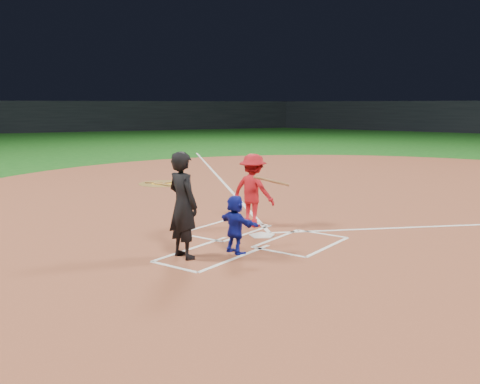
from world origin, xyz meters
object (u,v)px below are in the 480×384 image
Objects in this scene: home_plate at (262,235)px; on_deck_circle at (162,184)px; batter_at_plate at (253,190)px; umpire at (183,205)px; catcher at (235,224)px.

on_deck_circle is at bearing -31.21° from home_plate.
home_plate reaches higher than on_deck_circle.
home_plate is 0.35× the size of batter_at_plate.
catcher is at bearing -114.54° from umpire.
catcher is 0.57× the size of umpire.
batter_at_plate is (-1.02, 2.09, 0.29)m from catcher.
on_deck_circle is 1.51× the size of catcher.
catcher is 2.34m from batter_at_plate.
batter_at_plate reaches higher than on_deck_circle.
on_deck_circle is 7.49m from batter_at_plate.
catcher is at bearing -37.57° from on_deck_circle.
batter_at_plate is at bearing -29.61° from on_deck_circle.
umpire is at bearing 68.12° from catcher.
on_deck_circle is (-7.17, 4.34, -0.00)m from home_plate.
batter_at_plate is (-0.42, 2.90, -0.14)m from umpire.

